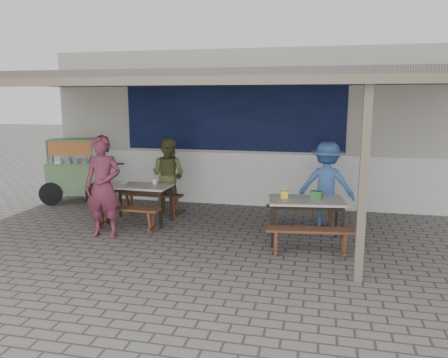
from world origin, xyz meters
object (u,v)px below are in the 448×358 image
table_left (139,189)px  bench_left_street (125,214)px  patron_street_side (103,187)px  condiment_jar (155,181)px  vendor_cart (76,168)px  condiment_bowl (125,182)px  bench_right_wall (302,213)px  patron_right_table (327,184)px  bench_right_street (310,236)px  bench_left_wall (152,199)px  table_right (306,204)px  patron_wall_side (168,175)px  tissue_box (284,194)px  donation_box (316,195)px

table_left → bench_left_street: bearing=-90.0°
patron_street_side → condiment_jar: size_ratio=18.09×
vendor_cart → condiment_bowl: 2.18m
bench_right_wall → patron_right_table: (0.42, 0.39, 0.48)m
bench_right_street → patron_right_table: 1.86m
condiment_jar → bench_left_wall: bearing=120.3°
bench_right_wall → bench_right_street: bearing=-90.0°
bench_left_wall → vendor_cart: bearing=163.7°
table_left → vendor_cart: (-2.14, 1.30, 0.15)m
bench_right_street → condiment_jar: 3.41m
table_right → patron_wall_side: size_ratio=0.82×
bench_left_wall → condiment_bowl: condiment_bowl is taller
bench_right_street → condiment_jar: condiment_jar is taller
patron_right_table → table_right: bearing=77.8°
vendor_cart → table_right: bearing=-33.5°
bench_left_wall → tissue_box: tissue_box is taller
patron_wall_side → bench_right_street: bearing=158.4°
patron_wall_side → patron_street_side: bearing=86.9°
bench_right_wall → donation_box: (0.25, -0.59, 0.48)m
bench_left_wall → tissue_box: (2.86, -1.07, 0.48)m
bench_left_wall → condiment_bowl: (-0.35, -0.52, 0.44)m
patron_street_side → condiment_bowl: (-0.10, 1.04, -0.13)m
table_left → bench_right_wall: 3.18m
bench_right_wall → patron_wall_side: patron_wall_side is taller
table_right → donation_box: bearing=25.2°
bench_left_wall → patron_street_side: size_ratio=0.75×
vendor_cart → tissue_box: bearing=-34.2°
tissue_box → donation_box: 0.54m
bench_right_street → table_right: bearing=90.0°
table_left → tissue_box: (2.88, -0.46, 0.14)m
table_left → table_right: size_ratio=0.95×
patron_wall_side → condiment_bowl: size_ratio=8.31×
bench_left_street → condiment_jar: condiment_jar is taller
bench_left_wall → bench_right_wall: same height
bench_right_street → condiment_jar: bearing=148.4°
vendor_cart → donation_box: bearing=-32.0°
bench_right_wall → patron_wall_side: size_ratio=0.85×
bench_right_street → donation_box: 0.93m
vendor_cart → patron_wall_side: (2.43, -0.41, -0.01)m
bench_right_street → patron_right_table: patron_right_table is taller
vendor_cart → condiment_jar: vendor_cart is taller
patron_right_table → patron_wall_side: bearing=-0.7°
table_left → bench_left_wall: size_ratio=0.93×
bench_right_street → donation_box: bearing=77.6°
bench_right_street → patron_wall_side: bearing=138.2°
table_left → condiment_bowl: condiment_bowl is taller
donation_box → condiment_jar: bearing=169.3°
table_right → condiment_jar: condiment_jar is taller
bench_left_street → bench_left_wall: 1.21m
bench_right_street → condiment_bowl: condiment_bowl is taller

